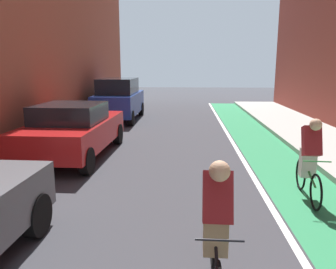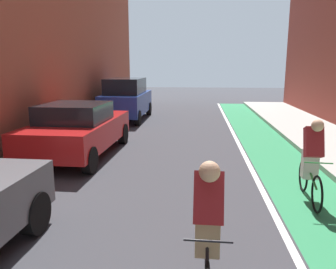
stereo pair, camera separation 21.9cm
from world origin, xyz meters
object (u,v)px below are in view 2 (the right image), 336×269
(parked_suv_blue, at_px, (127,99))
(cyclist_trailing, at_px, (208,223))
(parked_sedan_red, at_px, (78,129))
(cyclist_far, at_px, (312,160))

(parked_suv_blue, relative_size, cyclist_trailing, 2.50)
(parked_sedan_red, xyz_separation_m, parked_suv_blue, (0.00, 6.60, 0.23))
(parked_sedan_red, bearing_deg, cyclist_trailing, -57.99)
(parked_suv_blue, height_order, cyclist_trailing, parked_suv_blue)
(cyclist_far, bearing_deg, parked_sedan_red, 153.15)
(cyclist_trailing, distance_m, cyclist_far, 3.50)
(cyclist_trailing, bearing_deg, parked_sedan_red, 122.01)
(cyclist_trailing, xyz_separation_m, cyclist_far, (2.02, 2.85, -0.04))
(parked_suv_blue, bearing_deg, cyclist_far, -59.43)
(cyclist_trailing, bearing_deg, cyclist_far, 54.66)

